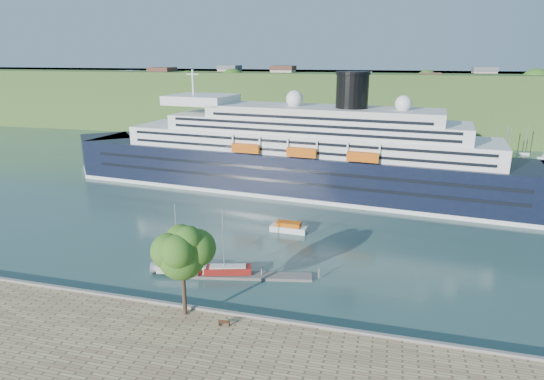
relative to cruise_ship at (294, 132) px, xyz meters
The scene contains 10 objects.
ground 57.36m from the cruise_ship, 91.81° to the right, with size 400.00×400.00×0.00m, color #2B4D4A.
far_hillside 89.35m from the cruise_ship, 91.13° to the left, with size 400.00×50.00×24.00m, color #345321.
quay_coping 57.29m from the cruise_ship, 91.80° to the right, with size 220.00×0.50×0.30m, color slate.
cruise_ship is the anchor object (origin of this frame).
park_bench 59.77m from the cruise_ship, 85.40° to the right, with size 1.37×0.56×0.88m, color #492414, non-canonical shape.
promenade_tree 57.57m from the cruise_ship, 90.66° to the right, with size 7.33×7.33×12.14m, color #2E5917, non-canonical shape.
floating_pontoon 46.70m from the cruise_ship, 86.08° to the right, with size 18.32×2.24×0.41m, color slate, non-canonical shape.
sailboat_white_near 47.43m from the cruise_ship, 97.75° to the right, with size 7.89×2.19×10.19m, color silver, non-canonical shape.
sailboat_red 45.87m from the cruise_ship, 89.72° to the right, with size 7.41×2.06×9.57m, color maroon, non-canonical shape.
tender_launch 29.39m from the cruise_ship, 79.54° to the right, with size 6.61×2.26×1.83m, color #CC530C, non-canonical shape.
Camera 1 is at (23.28, -44.77, 30.48)m, focal length 30.00 mm.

